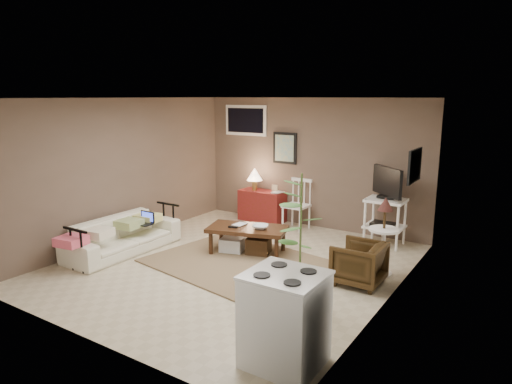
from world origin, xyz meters
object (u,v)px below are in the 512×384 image
Objects in this scene: sofa at (123,230)px; side_table at (384,227)px; red_console at (261,203)px; potted_plant at (300,239)px; stove at (285,319)px; armchair at (359,261)px; tv_stand at (386,204)px; coffee_table at (247,238)px; spindle_chair at (297,206)px.

sofa is 1.71× the size of side_table.
red_console is (0.85, 2.76, -0.00)m from sofa.
sofa is at bearing 174.75° from potted_plant.
sofa is 1.79× the size of red_console.
sofa is at bearing 160.31° from stove.
side_table is 1.76× the size of armchair.
tv_stand is at bearing 94.40° from stove.
side_table is 2.62m from stove.
potted_plant is at bearing -51.48° from red_console.
sofa is at bearing -149.33° from coffee_table.
sofa is 3.00× the size of armchair.
coffee_table is at bearing -90.40° from spindle_chair.
armchair is at bearing -5.42° from coffee_table.
tv_stand is 1.34m from side_table.
side_table reaches higher than stove.
stove is at bearing -91.77° from side_table.
red_console reaches higher than armchair.
stove is at bearing -55.39° from red_console.
tv_stand reaches higher than coffee_table.
side_table is at bearing -33.24° from spindle_chair.
armchair is at bearing -82.95° from tv_stand.
sofa is 3.67m from armchair.
armchair is at bearing -77.07° from sofa.
sofa is 3.34m from potted_plant.
coffee_table is 0.82× the size of potted_plant.
coffee_table is 1.27× the size of red_console.
spindle_chair is at bearing -32.78° from sofa.
coffee_table is 1.95m from red_console.
potted_plant reaches higher than tv_stand.
tv_stand is at bearing 88.60° from potted_plant.
sofa is 3.88m from stove.
stove is at bearing -49.52° from coffee_table.
sofa is 4.25m from tv_stand.
coffee_table is 3.04m from stove.
spindle_chair is (1.70, 2.64, 0.07)m from sofa.
coffee_table is 1.65m from spindle_chair.
sofa reaches higher than armchair.
armchair is 1.29m from potted_plant.
coffee_table is 2.12m from side_table.
side_table is (3.74, 1.30, 0.31)m from sofa.
tv_stand reaches higher than sofa.
side_table is (2.89, -1.46, 0.32)m from red_console.
potted_plant reaches higher than side_table.
spindle_chair is at bearing 118.40° from potted_plant.
armchair is (3.57, 0.82, -0.05)m from sofa.
potted_plant is 1.83× the size of stove.
spindle_chair is 4.40m from stove.
potted_plant is (1.59, -2.94, 0.44)m from spindle_chair.
potted_plant reaches higher than red_console.
coffee_table is 2.34m from tv_stand.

